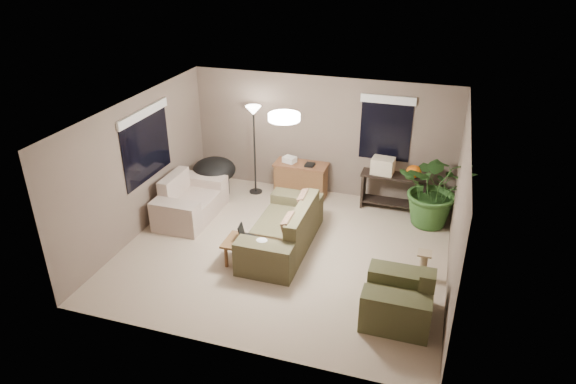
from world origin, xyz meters
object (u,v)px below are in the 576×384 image
(coffee_table, at_px, (254,246))
(cat_scratching_post, at_px, (423,268))
(main_sofa, at_px, (284,232))
(desk, at_px, (301,180))
(armchair, at_px, (399,300))
(loveseat, at_px, (190,203))
(floor_lamp, at_px, (254,121))
(console_table, at_px, (393,189))
(houseplant, at_px, (435,196))
(papasan_chair, at_px, (215,174))

(coffee_table, distance_m, cat_scratching_post, 2.75)
(main_sofa, bearing_deg, cat_scratching_post, -5.86)
(desk, distance_m, cat_scratching_post, 3.50)
(main_sofa, height_order, armchair, same)
(cat_scratching_post, bearing_deg, desk, 140.04)
(loveseat, xyz_separation_m, cat_scratching_post, (4.51, -0.76, -0.08))
(main_sofa, relative_size, coffee_table, 2.20)
(coffee_table, bearing_deg, floor_lamp, 110.26)
(floor_lamp, bearing_deg, armchair, -43.34)
(desk, xyz_separation_m, floor_lamp, (-0.98, -0.10, 1.22))
(desk, distance_m, console_table, 1.92)
(coffee_table, distance_m, houseplant, 3.59)
(armchair, height_order, desk, armchair)
(loveseat, distance_m, houseplant, 4.69)
(coffee_table, xyz_separation_m, console_table, (1.95, 2.69, 0.08))
(console_table, bearing_deg, floor_lamp, -177.76)
(armchair, bearing_deg, papasan_chair, 145.49)
(main_sofa, distance_m, papasan_chair, 2.60)
(console_table, height_order, papasan_chair, papasan_chair)
(main_sofa, xyz_separation_m, floor_lamp, (-1.26, 1.90, 1.30))
(coffee_table, distance_m, desk, 2.67)
(loveseat, bearing_deg, desk, 39.11)
(main_sofa, bearing_deg, houseplant, 33.72)
(loveseat, relative_size, desk, 1.45)
(console_table, xyz_separation_m, papasan_chair, (-3.70, -0.44, 0.03))
(papasan_chair, distance_m, houseplant, 4.50)
(desk, distance_m, houseplant, 2.75)
(loveseat, bearing_deg, papasan_chair, 87.28)
(coffee_table, relative_size, desk, 0.91)
(coffee_table, height_order, papasan_chair, papasan_chair)
(armchair, bearing_deg, floor_lamp, 136.66)
(cat_scratching_post, bearing_deg, armchair, -103.99)
(coffee_table, xyz_separation_m, cat_scratching_post, (2.71, 0.43, -0.14))
(loveseat, relative_size, cat_scratching_post, 3.20)
(loveseat, xyz_separation_m, armchair, (4.25, -1.82, 0.00))
(cat_scratching_post, bearing_deg, loveseat, 170.43)
(main_sofa, xyz_separation_m, houseplant, (2.44, 1.63, 0.29))
(loveseat, height_order, armchair, same)
(armchair, bearing_deg, coffee_table, 165.51)
(main_sofa, relative_size, console_table, 1.69)
(main_sofa, relative_size, armchair, 2.20)
(desk, bearing_deg, coffee_table, -90.70)
(houseplant, bearing_deg, main_sofa, -146.28)
(loveseat, distance_m, console_table, 4.04)
(floor_lamp, relative_size, cat_scratching_post, 3.82)
(cat_scratching_post, bearing_deg, coffee_table, -171.09)
(main_sofa, xyz_separation_m, papasan_chair, (-2.06, 1.58, 0.17))
(desk, bearing_deg, papasan_chair, -166.69)
(main_sofa, height_order, desk, main_sofa)
(loveseat, xyz_separation_m, console_table, (3.75, 1.50, 0.14))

